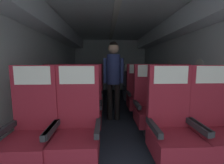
# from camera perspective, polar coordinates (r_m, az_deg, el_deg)

# --- Properties ---
(ground) EXTENTS (3.39, 6.88, 0.02)m
(ground) POSITION_cam_1_polar(r_m,az_deg,el_deg) (3.56, 1.04, -12.89)
(ground) COLOR #2D3342
(fuselage_shell) EXTENTS (3.27, 6.53, 2.29)m
(fuselage_shell) POSITION_cam_1_polar(r_m,az_deg,el_deg) (3.61, 0.87, 14.16)
(fuselage_shell) COLOR silver
(fuselage_shell) RESTS_ON ground
(seat_a_left_window) EXTENTS (0.51, 0.51, 1.20)m
(seat_a_left_window) POSITION_cam_1_polar(r_m,az_deg,el_deg) (1.85, -28.86, -16.57)
(seat_a_left_window) COLOR #38383D
(seat_a_left_window) RESTS_ON ground
(seat_a_left_aisle) EXTENTS (0.51, 0.51, 1.20)m
(seat_a_left_aisle) POSITION_cam_1_polar(r_m,az_deg,el_deg) (1.72, -13.56, -17.71)
(seat_a_left_aisle) COLOR #38383D
(seat_a_left_aisle) RESTS_ON ground
(seat_a_right_aisle) EXTENTS (0.51, 0.51, 1.20)m
(seat_a_right_aisle) POSITION_cam_1_polar(r_m,az_deg,el_deg) (2.08, 35.04, -14.35)
(seat_a_right_aisle) COLOR #38383D
(seat_a_right_aisle) RESTS_ON ground
(seat_a_right_window) EXTENTS (0.51, 0.51, 1.20)m
(seat_a_right_window) POSITION_cam_1_polar(r_m,az_deg,el_deg) (1.83, 22.39, -16.55)
(seat_a_right_window) COLOR #38383D
(seat_a_right_window) RESTS_ON ground
(seat_b_left_window) EXTENTS (0.51, 0.51, 1.20)m
(seat_b_left_window) POSITION_cam_1_polar(r_m,az_deg,el_deg) (2.60, -20.51, -9.27)
(seat_b_left_window) COLOR #38383D
(seat_b_left_window) RESTS_ON ground
(seat_b_left_aisle) EXTENTS (0.51, 0.51, 1.20)m
(seat_b_left_aisle) POSITION_cam_1_polar(r_m,az_deg,el_deg) (2.50, -9.80, -9.54)
(seat_b_left_aisle) COLOR #38383D
(seat_b_left_aisle) RESTS_ON ground
(seat_b_right_aisle) EXTENTS (0.51, 0.51, 1.20)m
(seat_b_right_aisle) POSITION_cam_1_polar(r_m,az_deg,el_deg) (2.76, 24.23, -8.49)
(seat_b_right_aisle) COLOR #38383D
(seat_b_right_aisle) RESTS_ON ground
(seat_b_right_window) EXTENTS (0.51, 0.51, 1.20)m
(seat_b_right_window) POSITION_cam_1_polar(r_m,az_deg,el_deg) (2.57, 14.47, -9.19)
(seat_b_right_window) COLOR #38383D
(seat_b_right_window) RESTS_ON ground
(seat_c_left_window) EXTENTS (0.51, 0.51, 1.20)m
(seat_c_left_window) POSITION_cam_1_polar(r_m,az_deg,el_deg) (3.38, -16.38, -5.27)
(seat_c_left_window) COLOR #38383D
(seat_c_left_window) RESTS_ON ground
(seat_c_left_aisle) EXTENTS (0.51, 0.51, 1.20)m
(seat_c_left_aisle) POSITION_cam_1_polar(r_m,az_deg,el_deg) (3.31, -7.96, -5.29)
(seat_c_left_aisle) COLOR #38383D
(seat_c_left_aisle) RESTS_ON ground
(seat_c_right_aisle) EXTENTS (0.51, 0.51, 1.20)m
(seat_c_right_aisle) POSITION_cam_1_polar(r_m,az_deg,el_deg) (3.50, 17.81, -4.87)
(seat_c_right_aisle) COLOR #38383D
(seat_c_right_aisle) RESTS_ON ground
(seat_c_right_window) EXTENTS (0.51, 0.51, 1.20)m
(seat_c_right_window) POSITION_cam_1_polar(r_m,az_deg,el_deg) (3.37, 10.21, -5.12)
(seat_c_right_window) COLOR #38383D
(seat_c_right_window) RESTS_ON ground
(seat_d_left_window) EXTENTS (0.51, 0.51, 1.20)m
(seat_d_left_window) POSITION_cam_1_polar(r_m,az_deg,el_deg) (4.19, -13.57, -2.73)
(seat_d_left_window) COLOR #38383D
(seat_d_left_window) RESTS_ON ground
(seat_d_left_aisle) EXTENTS (0.51, 0.51, 1.20)m
(seat_d_left_aisle) POSITION_cam_1_polar(r_m,az_deg,el_deg) (4.13, -6.90, -2.72)
(seat_d_left_aisle) COLOR #38383D
(seat_d_left_aisle) RESTS_ON ground
(seat_d_right_aisle) EXTENTS (0.51, 0.51, 1.20)m
(seat_d_right_aisle) POSITION_cam_1_polar(r_m,az_deg,el_deg) (4.30, 14.08, -2.49)
(seat_d_right_aisle) COLOR #38383D
(seat_d_right_aisle) RESTS_ON ground
(seat_d_right_window) EXTENTS (0.51, 0.51, 1.20)m
(seat_d_right_window) POSITION_cam_1_polar(r_m,az_deg,el_deg) (4.20, 7.70, -2.57)
(seat_d_right_window) COLOR #38383D
(seat_d_right_window) RESTS_ON ground
(flight_attendant) EXTENTS (0.43, 0.28, 1.67)m
(flight_attendant) POSITION_cam_1_polar(r_m,az_deg,el_deg) (3.07, 0.59, 3.85)
(flight_attendant) COLOR black
(flight_attendant) RESTS_ON ground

